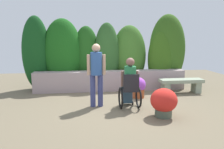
{
  "coord_description": "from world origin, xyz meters",
  "views": [
    {
      "loc": [
        -0.91,
        -5.74,
        1.85
      ],
      "look_at": [
        -0.17,
        0.08,
        0.85
      ],
      "focal_mm": 35.37,
      "sensor_mm": 36.0,
      "label": 1
    }
  ],
  "objects_px": {
    "stone_bench": "(181,84)",
    "person_standing_companion": "(96,71)",
    "person_in_wheelchair": "(130,85)",
    "flower_pot_terracotta_by_wall": "(164,102)",
    "flower_pot_purple_near": "(138,87)"
  },
  "relations": [
    {
      "from": "stone_bench",
      "to": "person_standing_companion",
      "type": "bearing_deg",
      "value": -156.19
    },
    {
      "from": "stone_bench",
      "to": "person_standing_companion",
      "type": "relative_size",
      "value": 0.86
    },
    {
      "from": "stone_bench",
      "to": "person_in_wheelchair",
      "type": "bearing_deg",
      "value": -144.19
    },
    {
      "from": "person_in_wheelchair",
      "to": "flower_pot_terracotta_by_wall",
      "type": "distance_m",
      "value": 1.05
    },
    {
      "from": "person_standing_companion",
      "to": "flower_pot_purple_near",
      "type": "relative_size",
      "value": 2.65
    },
    {
      "from": "flower_pot_purple_near",
      "to": "flower_pot_terracotta_by_wall",
      "type": "height_order",
      "value": "flower_pot_terracotta_by_wall"
    },
    {
      "from": "person_in_wheelchair",
      "to": "person_standing_companion",
      "type": "relative_size",
      "value": 0.79
    },
    {
      "from": "stone_bench",
      "to": "flower_pot_terracotta_by_wall",
      "type": "bearing_deg",
      "value": -120.53
    },
    {
      "from": "flower_pot_terracotta_by_wall",
      "to": "person_in_wheelchair",
      "type": "bearing_deg",
      "value": 130.4
    },
    {
      "from": "person_in_wheelchair",
      "to": "flower_pot_purple_near",
      "type": "height_order",
      "value": "person_in_wheelchair"
    },
    {
      "from": "person_in_wheelchair",
      "to": "flower_pot_purple_near",
      "type": "bearing_deg",
      "value": 68.37
    },
    {
      "from": "flower_pot_terracotta_by_wall",
      "to": "person_standing_companion",
      "type": "bearing_deg",
      "value": 146.83
    },
    {
      "from": "person_in_wheelchair",
      "to": "flower_pot_terracotta_by_wall",
      "type": "height_order",
      "value": "person_in_wheelchair"
    },
    {
      "from": "person_in_wheelchair",
      "to": "flower_pot_purple_near",
      "type": "relative_size",
      "value": 2.1
    },
    {
      "from": "stone_bench",
      "to": "flower_pot_terracotta_by_wall",
      "type": "distance_m",
      "value": 2.5
    }
  ]
}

